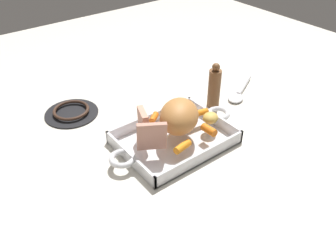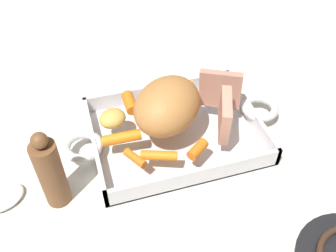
{
  "view_description": "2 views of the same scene",
  "coord_description": "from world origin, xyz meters",
  "px_view_note": "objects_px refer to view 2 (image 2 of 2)",
  "views": [
    {
      "loc": [
        -0.51,
        -0.64,
        0.65
      ],
      "look_at": [
        -0.02,
        0.01,
        0.06
      ],
      "focal_mm": 37.66,
      "sensor_mm": 36.0,
      "label": 1
    },
    {
      "loc": [
        0.16,
        0.48,
        0.54
      ],
      "look_at": [
        0.02,
        0.02,
        0.06
      ],
      "focal_mm": 40.58,
      "sensor_mm": 36.0,
      "label": 2
    }
  ],
  "objects_px": {
    "roasting_dish": "(175,132)",
    "baby_carrot_northeast": "(180,89)",
    "pork_roast": "(167,106)",
    "roast_slice_thick": "(220,90)",
    "roast_slice_thin": "(225,116)",
    "pepper_mill": "(51,172)",
    "baby_carrot_short": "(198,149)",
    "baby_carrot_center_left": "(135,158)",
    "baby_carrot_northwest": "(122,138)",
    "baby_carrot_southeast": "(130,103)",
    "potato_corner": "(112,118)",
    "baby_carrot_long": "(159,156)"
  },
  "relations": [
    {
      "from": "baby_carrot_short",
      "to": "pepper_mill",
      "type": "distance_m",
      "value": 0.25
    },
    {
      "from": "roasting_dish",
      "to": "roast_slice_thick",
      "type": "relative_size",
      "value": 5.38
    },
    {
      "from": "baby_carrot_southeast",
      "to": "baby_carrot_center_left",
      "type": "bearing_deg",
      "value": 80.97
    },
    {
      "from": "baby_carrot_northwest",
      "to": "baby_carrot_southeast",
      "type": "relative_size",
      "value": 1.45
    },
    {
      "from": "baby_carrot_long",
      "to": "potato_corner",
      "type": "xyz_separation_m",
      "value": [
        0.06,
        -0.11,
        0.01
      ]
    },
    {
      "from": "roasting_dish",
      "to": "baby_carrot_northwest",
      "type": "bearing_deg",
      "value": 10.2
    },
    {
      "from": "roast_slice_thick",
      "to": "potato_corner",
      "type": "distance_m",
      "value": 0.21
    },
    {
      "from": "pork_roast",
      "to": "baby_carrot_northwest",
      "type": "bearing_deg",
      "value": 11.9
    },
    {
      "from": "roast_slice_thin",
      "to": "pepper_mill",
      "type": "xyz_separation_m",
      "value": [
        0.31,
        0.03,
        -0.01
      ]
    },
    {
      "from": "pork_roast",
      "to": "baby_carrot_southeast",
      "type": "distance_m",
      "value": 0.09
    },
    {
      "from": "baby_carrot_northwest",
      "to": "pepper_mill",
      "type": "height_order",
      "value": "pepper_mill"
    },
    {
      "from": "baby_carrot_long",
      "to": "potato_corner",
      "type": "distance_m",
      "value": 0.12
    },
    {
      "from": "roasting_dish",
      "to": "baby_carrot_northeast",
      "type": "xyz_separation_m",
      "value": [
        -0.03,
        -0.08,
        0.04
      ]
    },
    {
      "from": "pork_roast",
      "to": "roast_slice_thick",
      "type": "xyz_separation_m",
      "value": [
        -0.11,
        -0.02,
        -0.01
      ]
    },
    {
      "from": "roast_slice_thin",
      "to": "baby_carrot_long",
      "type": "bearing_deg",
      "value": 13.61
    },
    {
      "from": "roast_slice_thick",
      "to": "roast_slice_thin",
      "type": "xyz_separation_m",
      "value": [
        0.02,
        0.07,
        -0.0
      ]
    },
    {
      "from": "baby_carrot_short",
      "to": "baby_carrot_center_left",
      "type": "xyz_separation_m",
      "value": [
        0.11,
        -0.01,
        -0.0
      ]
    },
    {
      "from": "roasting_dish",
      "to": "pork_roast",
      "type": "bearing_deg",
      "value": 0.28
    },
    {
      "from": "baby_carrot_center_left",
      "to": "pepper_mill",
      "type": "bearing_deg",
      "value": 4.42
    },
    {
      "from": "baby_carrot_long",
      "to": "baby_carrot_northeast",
      "type": "bearing_deg",
      "value": -119.8
    },
    {
      "from": "roast_slice_thin",
      "to": "baby_carrot_northwest",
      "type": "distance_m",
      "value": 0.19
    },
    {
      "from": "roast_slice_thick",
      "to": "baby_carrot_center_left",
      "type": "height_order",
      "value": "roast_slice_thick"
    },
    {
      "from": "roasting_dish",
      "to": "roast_slice_thin",
      "type": "relative_size",
      "value": 5.68
    },
    {
      "from": "baby_carrot_northwest",
      "to": "baby_carrot_southeast",
      "type": "distance_m",
      "value": 0.09
    },
    {
      "from": "baby_carrot_northwest",
      "to": "pepper_mill",
      "type": "bearing_deg",
      "value": 25.87
    },
    {
      "from": "potato_corner",
      "to": "pepper_mill",
      "type": "height_order",
      "value": "pepper_mill"
    },
    {
      "from": "baby_carrot_northwest",
      "to": "baby_carrot_center_left",
      "type": "height_order",
      "value": "baby_carrot_northwest"
    },
    {
      "from": "roasting_dish",
      "to": "baby_carrot_northeast",
      "type": "relative_size",
      "value": 7.7
    },
    {
      "from": "pork_roast",
      "to": "baby_carrot_northeast",
      "type": "relative_size",
      "value": 2.52
    },
    {
      "from": "roast_slice_thin",
      "to": "baby_carrot_northwest",
      "type": "relative_size",
      "value": 1.09
    },
    {
      "from": "roast_slice_thick",
      "to": "baby_carrot_long",
      "type": "bearing_deg",
      "value": 33.39
    },
    {
      "from": "roasting_dish",
      "to": "baby_carrot_short",
      "type": "xyz_separation_m",
      "value": [
        -0.01,
        0.08,
        0.04
      ]
    },
    {
      "from": "baby_carrot_northwest",
      "to": "baby_carrot_southeast",
      "type": "xyz_separation_m",
      "value": [
        -0.03,
        -0.09,
        0.0
      ]
    },
    {
      "from": "pork_roast",
      "to": "pepper_mill",
      "type": "xyz_separation_m",
      "value": [
        0.21,
        0.08,
        -0.01
      ]
    },
    {
      "from": "baby_carrot_southeast",
      "to": "pepper_mill",
      "type": "height_order",
      "value": "pepper_mill"
    },
    {
      "from": "pork_roast",
      "to": "potato_corner",
      "type": "distance_m",
      "value": 0.11
    },
    {
      "from": "baby_carrot_northeast",
      "to": "potato_corner",
      "type": "height_order",
      "value": "potato_corner"
    },
    {
      "from": "baby_carrot_northwest",
      "to": "baby_carrot_northeast",
      "type": "height_order",
      "value": "same"
    },
    {
      "from": "roasting_dish",
      "to": "roast_slice_thin",
      "type": "distance_m",
      "value": 0.11
    },
    {
      "from": "baby_carrot_long",
      "to": "baby_carrot_northeast",
      "type": "distance_m",
      "value": 0.18
    },
    {
      "from": "pork_roast",
      "to": "baby_carrot_short",
      "type": "xyz_separation_m",
      "value": [
        -0.03,
        0.08,
        -0.04
      ]
    },
    {
      "from": "roasting_dish",
      "to": "baby_carrot_northwest",
      "type": "xyz_separation_m",
      "value": [
        0.11,
        0.02,
        0.04
      ]
    },
    {
      "from": "baby_carrot_long",
      "to": "roast_slice_thick",
      "type": "bearing_deg",
      "value": -146.61
    },
    {
      "from": "roast_slice_thin",
      "to": "pepper_mill",
      "type": "distance_m",
      "value": 0.31
    },
    {
      "from": "baby_carrot_center_left",
      "to": "roast_slice_thick",
      "type": "bearing_deg",
      "value": -154.39
    },
    {
      "from": "roast_slice_thick",
      "to": "baby_carrot_long",
      "type": "height_order",
      "value": "roast_slice_thick"
    },
    {
      "from": "baby_carrot_northwest",
      "to": "pepper_mill",
      "type": "xyz_separation_m",
      "value": [
        0.12,
        0.06,
        0.02
      ]
    },
    {
      "from": "roasting_dish",
      "to": "baby_carrot_southeast",
      "type": "distance_m",
      "value": 0.11
    },
    {
      "from": "baby_carrot_long",
      "to": "baby_carrot_southeast",
      "type": "xyz_separation_m",
      "value": [
        0.02,
        -0.14,
        0.0
      ]
    },
    {
      "from": "roast_slice_thin",
      "to": "baby_carrot_short",
      "type": "bearing_deg",
      "value": 31.06
    }
  ]
}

